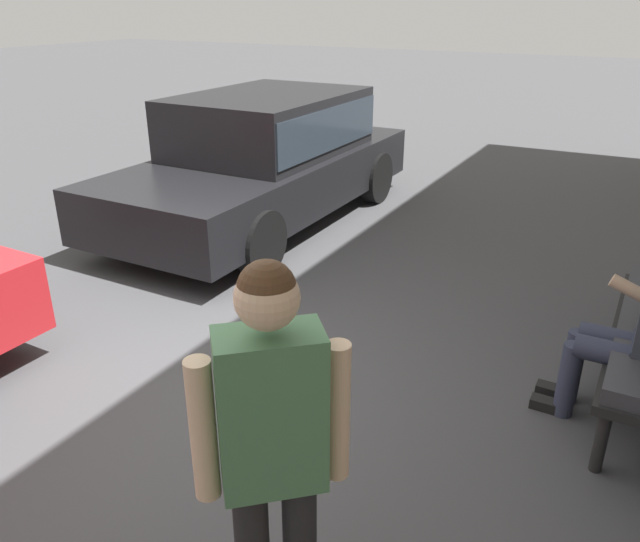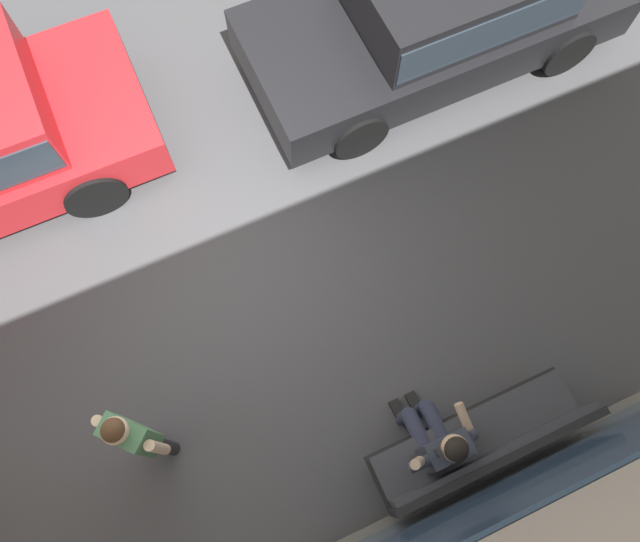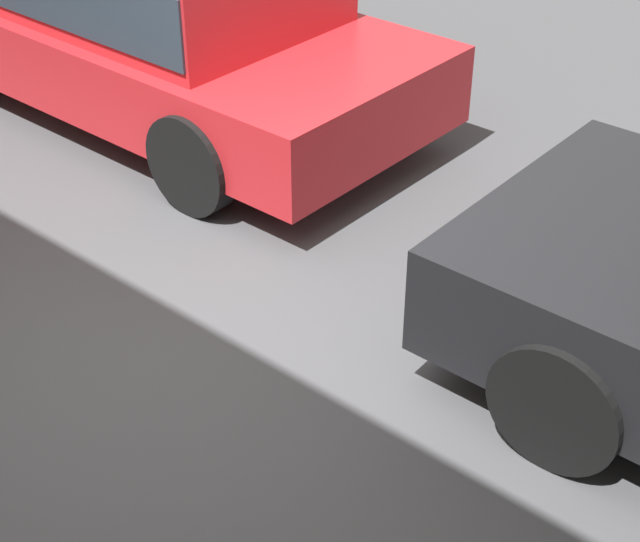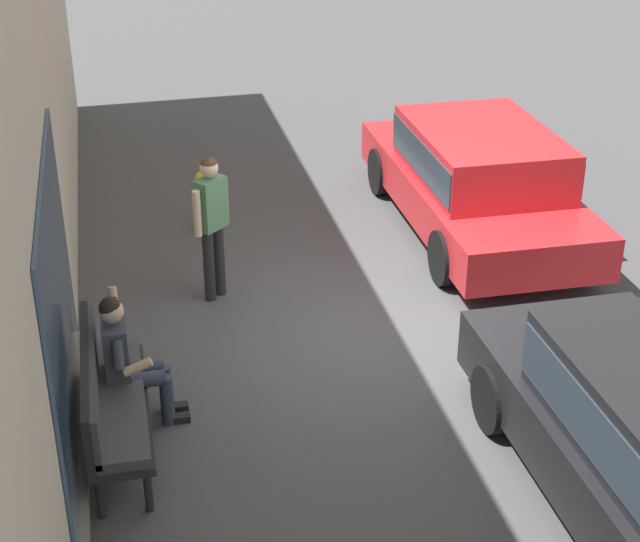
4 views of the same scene
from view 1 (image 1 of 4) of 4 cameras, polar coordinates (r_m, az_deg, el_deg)
ground_plane at (r=4.44m, az=-13.16°, el=-10.62°), size 60.00×60.00×0.00m
person_on_phone at (r=4.13m, az=27.18°, el=-4.15°), size 0.73×0.74×1.35m
parked_car_near at (r=7.41m, az=-5.01°, el=10.67°), size 4.35×1.94×1.47m
pedestrian_standing at (r=2.25m, az=-4.35°, el=-15.89°), size 0.40×0.43×1.73m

